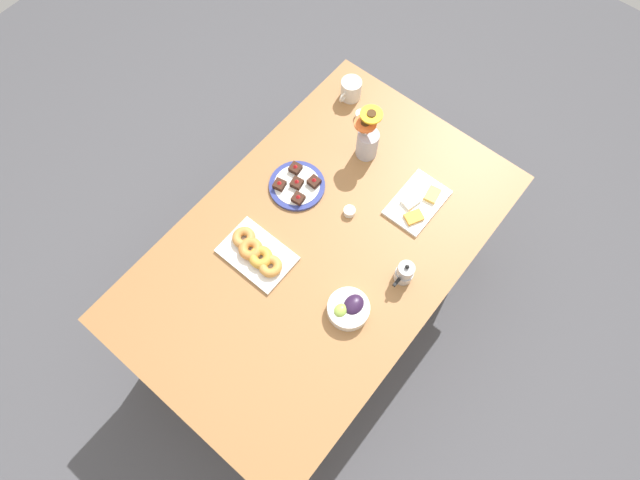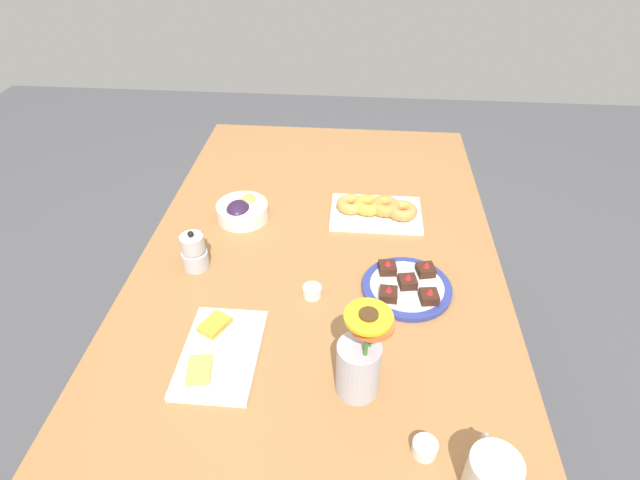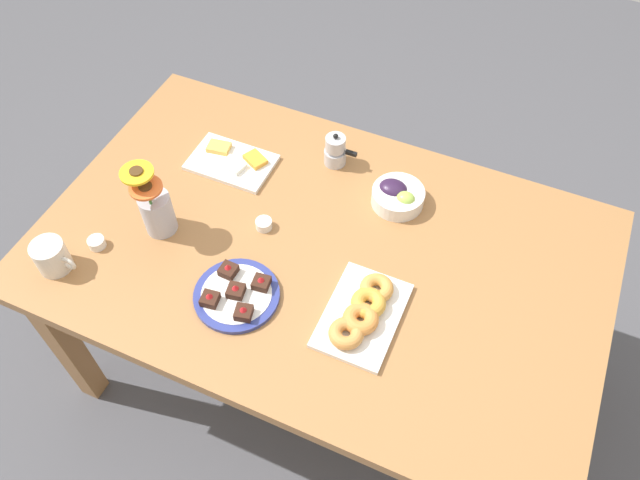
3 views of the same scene
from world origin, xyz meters
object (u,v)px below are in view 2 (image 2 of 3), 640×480
(cheese_platter, at_px, (220,352))
(moka_pot, at_px, (194,252))
(jam_cup_honey, at_px, (425,448))
(flower_vase, at_px, (359,363))
(grape_bowl, at_px, (242,210))
(jam_cup_berry, at_px, (312,291))
(croissant_platter, at_px, (376,209))
(coffee_mug, at_px, (492,475))
(dining_table, at_px, (320,274))
(dessert_plate, at_px, (407,286))

(cheese_platter, xyz_separation_m, moka_pot, (0.29, 0.14, 0.04))
(jam_cup_honey, xyz_separation_m, flower_vase, (0.13, 0.13, 0.07))
(grape_bowl, xyz_separation_m, jam_cup_berry, (-0.32, -0.25, -0.01))
(cheese_platter, xyz_separation_m, croissant_platter, (0.58, -0.35, 0.01))
(coffee_mug, height_order, jam_cup_honey, coffee_mug)
(dining_table, height_order, cheese_platter, cheese_platter)
(grape_bowl, relative_size, dessert_plate, 0.68)
(dining_table, xyz_separation_m, coffee_mug, (-0.64, -0.35, 0.13))
(grape_bowl, bearing_deg, flower_vase, -148.03)
(coffee_mug, bearing_deg, croissant_platter, 12.97)
(dining_table, height_order, moka_pot, moka_pot)
(croissant_platter, distance_m, jam_cup_honey, 0.78)
(jam_cup_berry, bearing_deg, grape_bowl, 37.54)
(cheese_platter, distance_m, moka_pot, 0.33)
(croissant_platter, xyz_separation_m, moka_pot, (-0.28, 0.49, 0.03))
(dessert_plate, height_order, flower_vase, flower_vase)
(grape_bowl, bearing_deg, moka_pot, 161.33)
(croissant_platter, bearing_deg, moka_pot, 120.22)
(cheese_platter, height_order, jam_cup_berry, cheese_platter)
(dessert_plate, bearing_deg, flower_vase, 159.17)
(dining_table, xyz_separation_m, jam_cup_berry, (-0.18, 0.01, 0.10))
(grape_bowl, relative_size, jam_cup_honey, 3.26)
(grape_bowl, height_order, croissant_platter, grape_bowl)
(jam_cup_berry, height_order, dessert_plate, dessert_plate)
(croissant_platter, height_order, dessert_plate, dessert_plate)
(jam_cup_honey, height_order, flower_vase, flower_vase)
(dining_table, bearing_deg, jam_cup_honey, -157.08)
(croissant_platter, bearing_deg, grape_bowl, 97.10)
(jam_cup_honey, xyz_separation_m, jam_cup_berry, (0.40, 0.25, 0.00))
(jam_cup_berry, xyz_separation_m, flower_vase, (-0.27, -0.12, 0.07))
(grape_bowl, distance_m, croissant_platter, 0.41)
(jam_cup_berry, bearing_deg, jam_cup_honey, -148.01)
(grape_bowl, bearing_deg, croissant_platter, -82.90)
(croissant_platter, xyz_separation_m, dessert_plate, (-0.33, -0.08, -0.01))
(grape_bowl, relative_size, cheese_platter, 0.60)
(grape_bowl, xyz_separation_m, moka_pot, (-0.23, 0.08, 0.02))
(flower_vase, bearing_deg, grape_bowl, 31.97)
(cheese_platter, bearing_deg, coffee_mug, -115.15)
(moka_pot, bearing_deg, flower_vase, -128.57)
(dining_table, bearing_deg, jam_cup_berry, 178.40)
(coffee_mug, distance_m, grape_bowl, 0.99)
(cheese_platter, bearing_deg, moka_pot, 24.99)
(dining_table, relative_size, jam_cup_honey, 33.33)
(dining_table, distance_m, dessert_plate, 0.29)
(dessert_plate, bearing_deg, jam_cup_berry, 99.60)
(flower_vase, distance_m, moka_pot, 0.57)
(dessert_plate, bearing_deg, dining_table, 59.53)
(grape_bowl, bearing_deg, dessert_plate, -119.82)
(grape_bowl, distance_m, jam_cup_honey, 0.88)
(jam_cup_honey, xyz_separation_m, dessert_plate, (0.44, 0.01, -0.00))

